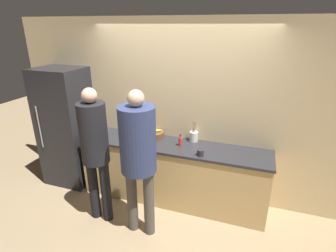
{
  "coord_description": "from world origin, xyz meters",
  "views": [
    {
      "loc": [
        1.03,
        -2.84,
        2.5
      ],
      "look_at": [
        0.0,
        0.14,
        1.26
      ],
      "focal_mm": 28.0,
      "sensor_mm": 36.0,
      "label": 1
    }
  ],
  "objects_px": {
    "person_left": "(95,146)",
    "utensil_crock": "(194,136)",
    "bottle_red": "(180,141)",
    "person_center": "(138,150)",
    "cup_black": "(200,153)",
    "fruit_bowl": "(155,134)",
    "refrigerator": "(66,127)"
  },
  "relations": [
    {
      "from": "person_left",
      "to": "utensil_crock",
      "type": "relative_size",
      "value": 6.0
    },
    {
      "from": "person_left",
      "to": "bottle_red",
      "type": "distance_m",
      "value": 1.14
    },
    {
      "from": "person_center",
      "to": "bottle_red",
      "type": "bearing_deg",
      "value": 69.2
    },
    {
      "from": "person_center",
      "to": "utensil_crock",
      "type": "relative_size",
      "value": 6.12
    },
    {
      "from": "bottle_red",
      "to": "person_left",
      "type": "bearing_deg",
      "value": -141.88
    },
    {
      "from": "person_left",
      "to": "cup_black",
      "type": "bearing_deg",
      "value": 22.6
    },
    {
      "from": "fruit_bowl",
      "to": "bottle_red",
      "type": "height_order",
      "value": "bottle_red"
    },
    {
      "from": "utensil_crock",
      "to": "person_center",
      "type": "bearing_deg",
      "value": -113.46
    },
    {
      "from": "refrigerator",
      "to": "fruit_bowl",
      "type": "xyz_separation_m",
      "value": [
        1.47,
        0.16,
        0.02
      ]
    },
    {
      "from": "fruit_bowl",
      "to": "cup_black",
      "type": "xyz_separation_m",
      "value": [
        0.76,
        -0.34,
        -0.01
      ]
    },
    {
      "from": "fruit_bowl",
      "to": "bottle_red",
      "type": "xyz_separation_m",
      "value": [
        0.44,
        -0.15,
        0.02
      ]
    },
    {
      "from": "refrigerator",
      "to": "person_center",
      "type": "height_order",
      "value": "refrigerator"
    },
    {
      "from": "bottle_red",
      "to": "cup_black",
      "type": "bearing_deg",
      "value": -30.58
    },
    {
      "from": "fruit_bowl",
      "to": "bottle_red",
      "type": "relative_size",
      "value": 1.57
    },
    {
      "from": "person_left",
      "to": "bottle_red",
      "type": "height_order",
      "value": "person_left"
    },
    {
      "from": "cup_black",
      "to": "bottle_red",
      "type": "bearing_deg",
      "value": 149.42
    },
    {
      "from": "refrigerator",
      "to": "utensil_crock",
      "type": "relative_size",
      "value": 6.24
    },
    {
      "from": "fruit_bowl",
      "to": "utensil_crock",
      "type": "xyz_separation_m",
      "value": [
        0.57,
        0.07,
        0.03
      ]
    },
    {
      "from": "fruit_bowl",
      "to": "utensil_crock",
      "type": "distance_m",
      "value": 0.58
    },
    {
      "from": "person_center",
      "to": "bottle_red",
      "type": "height_order",
      "value": "person_center"
    },
    {
      "from": "utensil_crock",
      "to": "fruit_bowl",
      "type": "bearing_deg",
      "value": -172.89
    },
    {
      "from": "bottle_red",
      "to": "cup_black",
      "type": "xyz_separation_m",
      "value": [
        0.33,
        -0.19,
        -0.02
      ]
    },
    {
      "from": "person_center",
      "to": "utensil_crock",
      "type": "xyz_separation_m",
      "value": [
        0.42,
        0.96,
        -0.16
      ]
    },
    {
      "from": "fruit_bowl",
      "to": "cup_black",
      "type": "bearing_deg",
      "value": -24.03
    },
    {
      "from": "fruit_bowl",
      "to": "cup_black",
      "type": "distance_m",
      "value": 0.84
    },
    {
      "from": "person_left",
      "to": "person_center",
      "type": "height_order",
      "value": "person_center"
    },
    {
      "from": "person_left",
      "to": "cup_black",
      "type": "distance_m",
      "value": 1.33
    },
    {
      "from": "refrigerator",
      "to": "utensil_crock",
      "type": "height_order",
      "value": "refrigerator"
    },
    {
      "from": "refrigerator",
      "to": "person_left",
      "type": "height_order",
      "value": "refrigerator"
    },
    {
      "from": "utensil_crock",
      "to": "bottle_red",
      "type": "height_order",
      "value": "utensil_crock"
    },
    {
      "from": "person_left",
      "to": "fruit_bowl",
      "type": "bearing_deg",
      "value": 61.59
    },
    {
      "from": "person_left",
      "to": "bottle_red",
      "type": "xyz_separation_m",
      "value": [
        0.9,
        0.7,
        -0.11
      ]
    }
  ]
}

